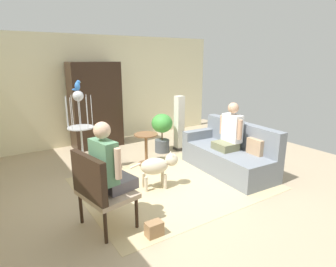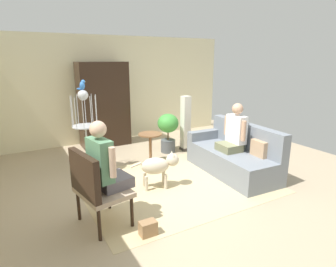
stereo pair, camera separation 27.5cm
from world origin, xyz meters
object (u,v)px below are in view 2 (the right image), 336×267
Objects in this scene: person_on_armchair at (104,163)px; round_end_table at (150,146)px; armoire_cabinet at (104,105)px; potted_plant at (168,129)px; handbag at (148,228)px; column_lamp at (186,124)px; bird_cage_stand at (85,126)px; couch at (233,156)px; person_on_couch at (234,132)px; dog at (159,165)px; armchair at (94,184)px; parrot at (82,85)px.

round_end_table is (1.42, 1.63, -0.45)m from person_on_armchair.
person_on_armchair is 3.54m from armoire_cabinet.
potted_plant is 3.22m from handbag.
column_lamp is at bearing 49.64° from handbag.
bird_cage_stand is 2.34m from column_lamp.
person_on_couch reaches higher than couch.
person_on_armchair reaches higher than potted_plant.
potted_plant is (-0.46, 1.65, -0.25)m from person_on_couch.
armoire_cabinet reaches higher than couch.
column_lamp is 6.10× the size of handbag.
dog is (-1.50, 0.11, -0.40)m from person_on_couch.
dog is at bearing 28.55° from person_on_armchair.
handbag is at bearing -155.75° from couch.
bird_cage_stand is (0.37, 1.86, 0.30)m from armchair.
bird_cage_stand is 0.74m from parrot.
parrot is (-1.21, 0.21, 1.26)m from round_end_table.
column_lamp is at bearing 37.75° from armchair.
handbag is (-1.77, -2.65, -0.45)m from potted_plant.
handbag is (-2.26, -1.02, -0.23)m from couch.
bird_cage_stand is 8.83× the size of parrot.
round_end_table is 0.82× the size of dog.
potted_plant is (0.69, 0.50, 0.17)m from round_end_table.
round_end_table is at bearing 48.83° from person_on_armchair.
person_on_armchair reaches higher than handbag.
couch is 0.47m from person_on_couch.
parrot is at bearing 93.06° from handbag.
armoire_cabinet is at bearing 102.55° from round_end_table.
bird_cage_stand is 1.75m from armoire_cabinet.
column_lamp is (1.11, 0.42, 0.25)m from round_end_table.
parrot is (0.37, 1.86, 1.04)m from armchair.
person_on_couch is 1.68m from round_end_table.
dog is 0.39× the size of armoire_cabinet.
person_on_armchair is 1.16× the size of dog.
handbag is at bearing -86.88° from bird_cage_stand.
armoire_cabinet reaches higher than round_end_table.
dog is at bearing -89.33° from armoire_cabinet.
parrot is at bearing 124.10° from dog.
potted_plant is at bearing 55.92° from dog.
round_end_table is 1.11m from dog.
couch is 1.89× the size of armchair.
parrot reaches higher than couch.
dog is (-1.54, 0.09, 0.07)m from couch.
dog is (1.22, 0.61, -0.20)m from armchair.
dog is at bearing 56.79° from handbag.
column_lamp is (2.32, 0.22, -0.26)m from bird_cage_stand.
bird_cage_stand is at bearing -117.91° from armoire_cabinet.
armoire_cabinet reaches higher than handbag.
armchair is 4.85× the size of handbag.
column_lamp is at bearing 91.31° from person_on_couch.
potted_plant is at bearing -49.44° from armoire_cabinet.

